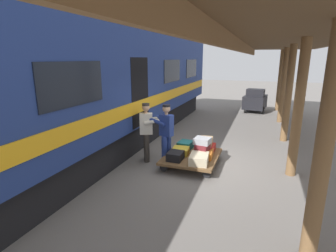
{
  "coord_description": "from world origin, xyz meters",
  "views": [
    {
      "loc": [
        -1.21,
        7.01,
        2.92
      ],
      "look_at": [
        1.13,
        0.53,
        1.15
      ],
      "focal_mm": 28.19,
      "sensor_mm": 36.0,
      "label": 1
    }
  ],
  "objects_px": {
    "suitcase_maroon_trunk": "(202,147)",
    "porter_by_door": "(147,130)",
    "train_car": "(97,87)",
    "suitcase_cream_canvas": "(199,159)",
    "suitcase_gray_aluminum": "(202,141)",
    "baggage_tug": "(255,101)",
    "suitcase_black_hardshell": "(175,156)",
    "suitcase_teal_softside": "(185,145)",
    "suitcase_tan_vintage": "(206,141)",
    "suitcase_yellow_case": "(181,151)",
    "suitcase_red_plastic": "(207,148)",
    "luggage_cart": "(192,157)",
    "suitcase_orange_carryall": "(203,154)",
    "porter_in_overalls": "(166,132)"
  },
  "relations": [
    {
      "from": "train_car",
      "to": "suitcase_tan_vintage",
      "type": "relative_size",
      "value": 29.86
    },
    {
      "from": "suitcase_tan_vintage",
      "to": "porter_in_overalls",
      "type": "xyz_separation_m",
      "value": [
        1.02,
        0.63,
        0.36
      ]
    },
    {
      "from": "suitcase_red_plastic",
      "to": "porter_by_door",
      "type": "relative_size",
      "value": 0.34
    },
    {
      "from": "suitcase_gray_aluminum",
      "to": "baggage_tug",
      "type": "distance_m",
      "value": 8.66
    },
    {
      "from": "suitcase_black_hardshell",
      "to": "suitcase_maroon_trunk",
      "type": "xyz_separation_m",
      "value": [
        -0.62,
        -0.49,
        0.16
      ]
    },
    {
      "from": "suitcase_red_plastic",
      "to": "suitcase_maroon_trunk",
      "type": "distance_m",
      "value": 0.5
    },
    {
      "from": "train_car",
      "to": "suitcase_cream_canvas",
      "type": "bearing_deg",
      "value": 168.43
    },
    {
      "from": "suitcase_black_hardshell",
      "to": "suitcase_red_plastic",
      "type": "bearing_deg",
      "value": -123.93
    },
    {
      "from": "porter_by_door",
      "to": "suitcase_tan_vintage",
      "type": "bearing_deg",
      "value": -157.91
    },
    {
      "from": "suitcase_black_hardshell",
      "to": "suitcase_tan_vintage",
      "type": "distance_m",
      "value": 1.18
    },
    {
      "from": "suitcase_teal_softside",
      "to": "suitcase_gray_aluminum",
      "type": "distance_m",
      "value": 0.82
    },
    {
      "from": "train_car",
      "to": "porter_by_door",
      "type": "xyz_separation_m",
      "value": [
        -1.86,
        0.37,
        -1.14
      ]
    },
    {
      "from": "suitcase_teal_softside",
      "to": "suitcase_yellow_case",
      "type": "height_order",
      "value": "suitcase_teal_softside"
    },
    {
      "from": "luggage_cart",
      "to": "suitcase_black_hardshell",
      "type": "xyz_separation_m",
      "value": [
        0.32,
        0.48,
        0.15
      ]
    },
    {
      "from": "suitcase_yellow_case",
      "to": "porter_in_overalls",
      "type": "bearing_deg",
      "value": 16.63
    },
    {
      "from": "suitcase_black_hardshell",
      "to": "suitcase_yellow_case",
      "type": "height_order",
      "value": "suitcase_black_hardshell"
    },
    {
      "from": "suitcase_red_plastic",
      "to": "suitcase_maroon_trunk",
      "type": "height_order",
      "value": "suitcase_maroon_trunk"
    },
    {
      "from": "suitcase_cream_canvas",
      "to": "porter_by_door",
      "type": "bearing_deg",
      "value": -11.88
    },
    {
      "from": "suitcase_maroon_trunk",
      "to": "porter_by_door",
      "type": "height_order",
      "value": "porter_by_door"
    },
    {
      "from": "train_car",
      "to": "porter_by_door",
      "type": "height_order",
      "value": "train_car"
    },
    {
      "from": "suitcase_orange_carryall",
      "to": "suitcase_teal_softside",
      "type": "bearing_deg",
      "value": -36.62
    },
    {
      "from": "train_car",
      "to": "suitcase_maroon_trunk",
      "type": "xyz_separation_m",
      "value": [
        -3.46,
        0.22,
        -1.51
      ]
    },
    {
      "from": "train_car",
      "to": "suitcase_gray_aluminum",
      "type": "bearing_deg",
      "value": 176.89
    },
    {
      "from": "suitcase_tan_vintage",
      "to": "suitcase_orange_carryall",
      "type": "bearing_deg",
      "value": 93.68
    },
    {
      "from": "suitcase_cream_canvas",
      "to": "baggage_tug",
      "type": "height_order",
      "value": "baggage_tug"
    },
    {
      "from": "train_car",
      "to": "suitcase_black_hardshell",
      "type": "relative_size",
      "value": 36.61
    },
    {
      "from": "luggage_cart",
      "to": "porter_by_door",
      "type": "xyz_separation_m",
      "value": [
        1.3,
        0.14,
        0.69
      ]
    },
    {
      "from": "suitcase_teal_softside",
      "to": "suitcase_orange_carryall",
      "type": "relative_size",
      "value": 0.83
    },
    {
      "from": "train_car",
      "to": "luggage_cart",
      "type": "xyz_separation_m",
      "value": [
        -3.16,
        0.23,
        -1.82
      ]
    },
    {
      "from": "train_car",
      "to": "suitcase_black_hardshell",
      "type": "distance_m",
      "value": 3.37
    },
    {
      "from": "suitcase_red_plastic",
      "to": "suitcase_maroon_trunk",
      "type": "xyz_separation_m",
      "value": [
        0.03,
        0.47,
        0.17
      ]
    },
    {
      "from": "suitcase_black_hardshell",
      "to": "suitcase_teal_softside",
      "type": "xyz_separation_m",
      "value": [
        0.0,
        -0.97,
        0.0
      ]
    },
    {
      "from": "suitcase_teal_softside",
      "to": "suitcase_orange_carryall",
      "type": "xyz_separation_m",
      "value": [
        -0.65,
        0.48,
        -0.02
      ]
    },
    {
      "from": "suitcase_orange_carryall",
      "to": "suitcase_yellow_case",
      "type": "relative_size",
      "value": 1.2
    },
    {
      "from": "suitcase_gray_aluminum",
      "to": "porter_by_door",
      "type": "height_order",
      "value": "porter_by_door"
    },
    {
      "from": "luggage_cart",
      "to": "suitcase_cream_canvas",
      "type": "height_order",
      "value": "suitcase_cream_canvas"
    },
    {
      "from": "luggage_cart",
      "to": "porter_by_door",
      "type": "bearing_deg",
      "value": 6.21
    },
    {
      "from": "suitcase_gray_aluminum",
      "to": "baggage_tug",
      "type": "relative_size",
      "value": 0.23
    },
    {
      "from": "suitcase_cream_canvas",
      "to": "suitcase_orange_carryall",
      "type": "bearing_deg",
      "value": -90.0
    },
    {
      "from": "suitcase_teal_softside",
      "to": "suitcase_maroon_trunk",
      "type": "xyz_separation_m",
      "value": [
        -0.62,
        0.47,
        0.16
      ]
    },
    {
      "from": "train_car",
      "to": "luggage_cart",
      "type": "height_order",
      "value": "train_car"
    },
    {
      "from": "suitcase_red_plastic",
      "to": "suitcase_orange_carryall",
      "type": "height_order",
      "value": "suitcase_red_plastic"
    },
    {
      "from": "suitcase_cream_canvas",
      "to": "suitcase_orange_carryall",
      "type": "xyz_separation_m",
      "value": [
        0.0,
        -0.48,
        -0.02
      ]
    },
    {
      "from": "suitcase_black_hardshell",
      "to": "suitcase_orange_carryall",
      "type": "distance_m",
      "value": 0.81
    },
    {
      "from": "train_car",
      "to": "suitcase_tan_vintage",
      "type": "distance_m",
      "value": 3.77
    },
    {
      "from": "luggage_cart",
      "to": "suitcase_maroon_trunk",
      "type": "bearing_deg",
      "value": -177.96
    },
    {
      "from": "suitcase_tan_vintage",
      "to": "baggage_tug",
      "type": "xyz_separation_m",
      "value": [
        -1.06,
        -8.13,
        0.06
      ]
    },
    {
      "from": "porter_in_overalls",
      "to": "baggage_tug",
      "type": "xyz_separation_m",
      "value": [
        -2.08,
        -8.75,
        -0.3
      ]
    },
    {
      "from": "suitcase_tan_vintage",
      "to": "porter_in_overalls",
      "type": "height_order",
      "value": "porter_in_overalls"
    },
    {
      "from": "suitcase_yellow_case",
      "to": "porter_by_door",
      "type": "distance_m",
      "value": 1.13
    }
  ]
}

